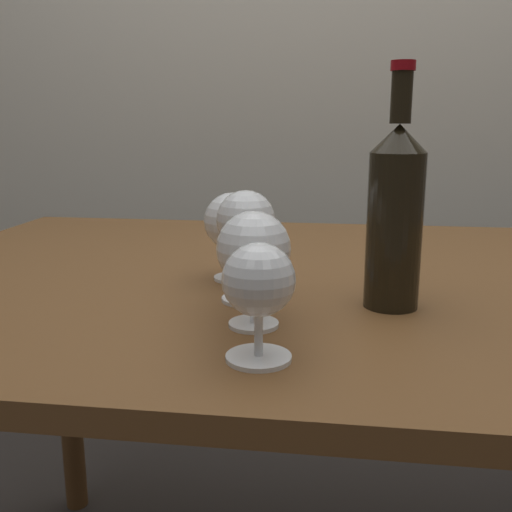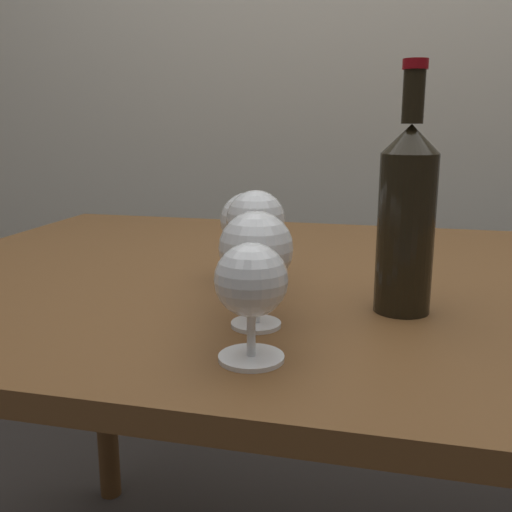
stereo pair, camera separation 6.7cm
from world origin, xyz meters
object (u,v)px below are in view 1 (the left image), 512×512
(wine_glass_merlot, at_px, (261,284))
(wine_glass_rose, at_px, (248,223))
(wine_glass_amber, at_px, (234,223))
(wine_bottle, at_px, (397,213))
(wine_glass_chardonnay, at_px, (256,249))

(wine_glass_merlot, height_order, wine_glass_rose, wine_glass_rose)
(wine_glass_merlot, bearing_deg, wine_glass_amber, 104.88)
(wine_glass_rose, height_order, wine_glass_amber, wine_glass_rose)
(wine_bottle, bearing_deg, wine_glass_merlot, -126.84)
(wine_glass_merlot, bearing_deg, wine_bottle, 53.16)
(wine_glass_chardonnay, relative_size, wine_glass_amber, 1.03)
(wine_glass_rose, bearing_deg, wine_bottle, 0.77)
(wine_glass_merlot, relative_size, wine_glass_chardonnay, 0.88)
(wine_glass_amber, relative_size, wine_bottle, 0.43)
(wine_glass_rose, xyz_separation_m, wine_bottle, (0.19, 0.00, 0.02))
(wine_glass_chardonnay, relative_size, wine_bottle, 0.45)
(wine_glass_chardonnay, distance_m, wine_bottle, 0.20)
(wine_glass_chardonnay, xyz_separation_m, wine_glass_amber, (-0.06, 0.20, -0.01))
(wine_glass_chardonnay, bearing_deg, wine_glass_amber, 106.73)
(wine_glass_chardonnay, bearing_deg, wine_glass_merlot, -79.04)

